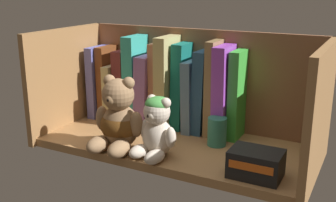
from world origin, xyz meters
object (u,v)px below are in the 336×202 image
book_0 (104,80)px  book_12 (227,90)px  book_4 (139,78)px  book_8 (183,86)px  book_1 (111,81)px  book_6 (161,83)px  book_10 (204,91)px  book_13 (239,94)px  teddy_bear_larger (119,121)px  book_11 (215,87)px  book_2 (120,90)px  pillar_candle (217,132)px  book_3 (129,84)px  book_5 (151,88)px  book_9 (193,95)px  teddy_bear_smaller (157,128)px  small_product_box (256,164)px  book_7 (172,81)px

book_0 → book_12: book_12 is taller
book_4 → book_8: 13.70cm
book_4 → book_8: bearing=0.0°
book_4 → book_12: size_ratio=1.04×
book_1 → book_6: size_ratio=0.91×
book_6 → book_10: (12.81, 0.00, -0.57)cm
book_13 → teddy_bear_larger: bearing=-137.0°
book_10 → book_12: 6.15cm
book_8 → book_0: bearing=180.0°
book_1 → book_11: (32.57, 0.00, 1.84)cm
book_2 → pillar_candle: (33.72, -8.36, -4.39)cm
book_2 → book_3: size_ratio=0.78×
book_3 → book_5: size_ratio=1.04×
book_9 → book_12: book_12 is taller
book_4 → pillar_candle: (26.95, -8.36, -8.65)cm
book_2 → book_6: bearing=0.0°
teddy_bear_smaller → small_product_box: (22.84, 0.20, -3.82)cm
book_3 → teddy_bear_smaller: bearing=-44.8°
book_5 → book_7: size_ratio=0.78×
book_0 → book_5: (16.27, 0.00, -0.65)cm
book_0 → book_1: size_ratio=0.99×
book_10 → teddy_bear_smaller: (-2.69, -20.75, -4.16)cm
book_1 → book_12: bearing=0.0°
book_4 → teddy_bear_smaller: size_ratio=1.73×
book_9 → book_7: bearing=180.0°
book_2 → pillar_candle: book_2 is taller
book_1 → book_11: bearing=0.0°
book_8 → book_3: bearing=180.0°
book_6 → book_9: (9.65, 0.00, -1.97)cm
book_2 → book_7: size_ratio=0.64×
book_0 → book_6: size_ratio=0.90×
small_product_box → book_3: bearing=154.8°
book_9 → small_product_box: (23.31, -20.55, -6.58)cm
book_5 → book_8: bearing=0.0°
book_10 → pillar_candle: 13.14cm
book_6 → pillar_candle: bearing=-22.9°
teddy_bear_smaller → book_4: bearing=129.7°
book_11 → book_6: bearing=180.0°
book_8 → small_product_box: 34.57cm
book_1 → small_product_box: bearing=-22.5°
book_6 → book_8: bearing=0.0°
book_4 → book_6: (7.14, 0.00, -0.76)cm
book_7 → teddy_bear_larger: book_7 is taller
book_6 → small_product_box: size_ratio=2.17×
book_12 → book_13: 3.28cm
book_7 → book_3: bearing=180.0°
pillar_candle → teddy_bear_larger: bearing=-148.0°
book_0 → book_13: 41.73cm
teddy_bear_larger → pillar_candle: bearing=32.0°
pillar_candle → small_product_box: bearing=-42.8°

